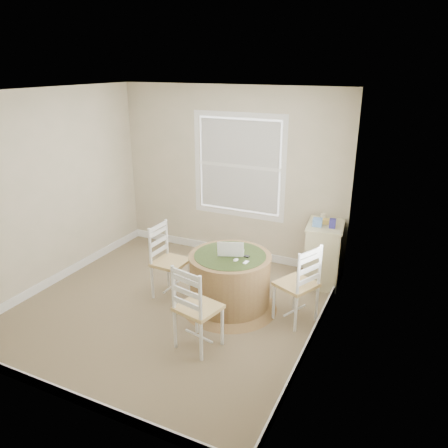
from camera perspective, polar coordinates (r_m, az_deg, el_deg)
The scene contains 14 objects.
room at distance 5.14m, azimuth -5.05°, elevation 2.29°, with size 3.64×3.64×2.64m.
round_table at distance 5.39m, azimuth 0.78°, elevation -7.23°, with size 1.18×1.18×0.72m.
chair_left at distance 5.67m, azimuth -6.98°, elevation -4.95°, with size 0.42×0.40×0.95m, color white, non-canonical shape.
chair_near at distance 4.66m, azimuth -3.38°, elevation -10.81°, with size 0.42×0.40×0.95m, color white, non-canonical shape.
chair_right at distance 5.17m, azimuth 9.43°, elevation -7.72°, with size 0.42×0.40×0.95m, color white, non-canonical shape.
laptop at distance 5.26m, azimuth 0.92°, elevation -3.69°, with size 0.39×0.37×0.22m.
mouse at distance 5.11m, azimuth 1.55°, elevation -4.70°, with size 0.06×0.09×0.03m, color white.
phone at distance 5.06m, azimuth 2.88°, elevation -5.07°, with size 0.04×0.09×0.02m, color #B7BABF.
keys at distance 5.20m, azimuth 2.98°, elevation -4.30°, with size 0.06×0.05×0.03m, color black.
corner_chest at distance 6.14m, azimuth 12.82°, elevation -3.78°, with size 0.57×0.70×0.86m.
tissue_box at distance 5.87m, azimuth 11.98°, elevation 0.20°, with size 0.12×0.12×0.10m, color #6399E4.
box_yellow at distance 6.00m, azimuth 13.49°, elevation 0.31°, with size 0.15×0.10×0.06m, color #E9BE52.
box_blue at distance 5.84m, azimuth 14.07°, elevation 0.03°, with size 0.08×0.08×0.12m, color #363298.
cup_cream at distance 6.13m, azimuth 12.77°, elevation 0.96°, with size 0.07×0.07×0.09m, color beige.
Camera 1 is at (2.66, -4.05, 2.89)m, focal length 35.00 mm.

